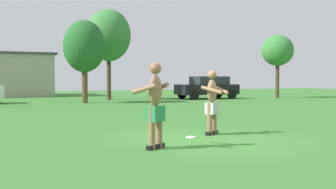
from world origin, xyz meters
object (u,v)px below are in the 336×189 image
at_px(player_in_gray, 212,101).
at_px(frisbee, 191,137).
at_px(tree_right_field, 278,51).
at_px(player_with_cap, 155,101).
at_px(car_black_far_end, 208,87).
at_px(tree_left_field, 109,36).
at_px(tree_behind_players, 84,47).

distance_m(player_in_gray, frisbee, 1.15).
bearing_deg(tree_right_field, player_in_gray, -133.16).
bearing_deg(player_in_gray, tree_right_field, 46.84).
height_order(player_with_cap, tree_right_field, tree_right_field).
distance_m(frisbee, car_black_far_end, 19.30).
xyz_separation_m(frisbee, tree_right_field, (15.30, 15.79, 3.46)).
xyz_separation_m(player_in_gray, car_black_far_end, (9.10, 16.32, -0.03)).
bearing_deg(tree_right_field, tree_left_field, 168.16).
bearing_deg(tree_right_field, car_black_far_end, 171.74).
height_order(player_in_gray, frisbee, player_in_gray).
relative_size(tree_left_field, tree_right_field, 1.31).
bearing_deg(frisbee, player_with_cap, -141.26).
bearing_deg(frisbee, player_in_gray, 19.66).
relative_size(tree_left_field, tree_behind_players, 1.27).
xyz_separation_m(player_in_gray, tree_behind_players, (0.08, 14.88, 2.42)).
distance_m(car_black_far_end, tree_behind_players, 9.46).
distance_m(player_with_cap, tree_left_field, 20.25).
bearing_deg(car_black_far_end, tree_right_field, -8.26).
relative_size(frisbee, tree_right_field, 0.05).
height_order(player_in_gray, car_black_far_end, player_in_gray).
bearing_deg(tree_left_field, car_black_far_end, -14.70).
height_order(frisbee, tree_behind_players, tree_behind_players).
relative_size(player_in_gray, tree_right_field, 0.35).
bearing_deg(player_with_cap, tree_left_field, 76.79).
height_order(frisbee, car_black_far_end, car_black_far_end).
distance_m(player_with_cap, car_black_far_end, 20.96).
relative_size(tree_right_field, tree_behind_players, 0.97).
xyz_separation_m(tree_right_field, tree_behind_players, (-14.48, -0.65, -0.20)).
bearing_deg(car_black_far_end, player_with_cap, -122.37).
bearing_deg(tree_behind_players, player_with_cap, -97.71).
xyz_separation_m(player_with_cap, car_black_far_end, (11.22, 17.70, -0.15)).
distance_m(player_with_cap, frisbee, 2.02).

